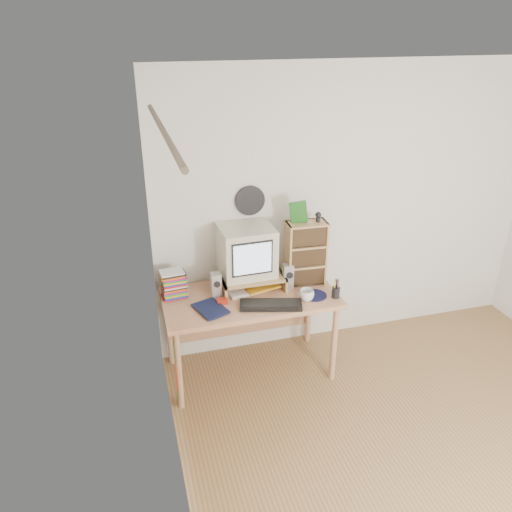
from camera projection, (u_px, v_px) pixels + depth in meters
floor at (448, 468)px, 3.40m from camera, size 3.50×3.50×0.00m
back_wall at (352, 210)px, 4.39m from camera, size 3.50×0.00×3.50m
left_wall at (180, 362)px, 2.44m from camera, size 0.00×3.50×3.50m
curtain at (177, 326)px, 2.91m from camera, size 0.00×2.20×2.20m
wall_disc at (250, 201)px, 4.07m from camera, size 0.25×0.02×0.25m
desk at (248, 306)px, 4.14m from camera, size 1.40×0.70×0.75m
monitor_riser at (252, 279)px, 4.09m from camera, size 0.52×0.30×0.12m
crt_monitor at (247, 251)px, 4.03m from camera, size 0.44×0.44×0.40m
speaker_left at (216, 285)px, 3.96m from camera, size 0.08×0.08×0.21m
speaker_right at (288, 276)px, 4.09m from camera, size 0.09×0.09×0.22m
keyboard at (271, 305)px, 3.86m from camera, size 0.51×0.28×0.03m
dvd_stack at (173, 283)px, 3.95m from camera, size 0.19×0.15×0.26m
cd_rack at (306, 253)px, 4.11m from camera, size 0.34×0.19×0.55m
mug at (307, 295)px, 3.94m from camera, size 0.12×0.12×0.09m
diary at (199, 311)px, 3.76m from camera, size 0.29×0.25×0.05m
mousepad at (314, 295)px, 4.03m from camera, size 0.23×0.23×0.00m
pen_cup at (336, 290)px, 3.97m from camera, size 0.07×0.07×0.13m
papers at (250, 287)px, 4.12m from camera, size 0.37×0.30×0.04m
red_box at (222, 301)px, 3.90m from camera, size 0.08×0.05×0.04m
game_box at (298, 212)px, 3.95m from camera, size 0.14×0.05×0.17m
webcam at (318, 217)px, 3.98m from camera, size 0.05×0.05×0.08m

